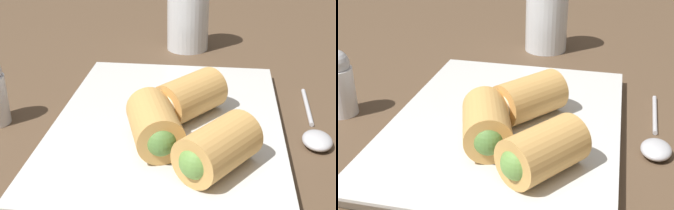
# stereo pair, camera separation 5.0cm
# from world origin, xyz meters

# --- Properties ---
(table_surface) EXTENTS (1.80, 1.40, 0.02)m
(table_surface) POSITION_xyz_m (0.00, 0.00, 0.01)
(table_surface) COLOR brown
(table_surface) RESTS_ON ground
(serving_plate) EXTENTS (0.31, 0.23, 0.01)m
(serving_plate) POSITION_xyz_m (0.04, -0.02, 0.03)
(serving_plate) COLOR silver
(serving_plate) RESTS_ON table_surface
(roll_front_left) EXTENTS (0.08, 0.08, 0.04)m
(roll_front_left) POSITION_xyz_m (-0.05, -0.07, 0.06)
(roll_front_left) COLOR #DBA356
(roll_front_left) RESTS_ON serving_plate
(roll_front_right) EXTENTS (0.08, 0.06, 0.04)m
(roll_front_right) POSITION_xyz_m (-0.02, -0.01, 0.06)
(roll_front_right) COLOR #DBA356
(roll_front_right) RESTS_ON serving_plate
(roll_back_left) EXTENTS (0.08, 0.08, 0.04)m
(roll_back_left) POSITION_xyz_m (0.05, -0.04, 0.06)
(roll_back_left) COLOR #DBA356
(roll_back_left) RESTS_ON serving_plate
(spoon) EXTENTS (0.15, 0.03, 0.01)m
(spoon) POSITION_xyz_m (0.04, -0.17, 0.03)
(spoon) COLOR silver
(spoon) RESTS_ON table_surface
(drinking_glass) EXTENTS (0.06, 0.06, 0.11)m
(drinking_glass) POSITION_xyz_m (0.31, -0.02, 0.08)
(drinking_glass) COLOR silver
(drinking_glass) RESTS_ON table_surface
(salt_shaker) EXTENTS (0.03, 0.03, 0.08)m
(salt_shaker) POSITION_xyz_m (0.04, 0.17, 0.06)
(salt_shaker) COLOR silver
(salt_shaker) RESTS_ON table_surface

